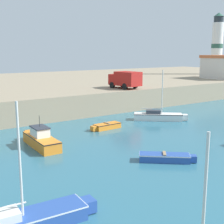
% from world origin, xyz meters
% --- Properties ---
extents(quay_seawall, '(120.00, 40.00, 2.67)m').
position_xyz_m(quay_seawall, '(0.00, 45.21, 1.33)').
color(quay_seawall, gray).
rests_on(quay_seawall, ground).
extents(sailboat_white_0, '(5.19, 4.55, 5.50)m').
position_xyz_m(sailboat_white_0, '(6.79, 19.81, 0.46)').
color(sailboat_white_0, white).
rests_on(sailboat_white_0, ground).
extents(motorboat_orange_4, '(1.53, 5.42, 2.50)m').
position_xyz_m(motorboat_orange_4, '(-7.63, 17.96, 0.58)').
color(motorboat_orange_4, orange).
rests_on(motorboat_orange_4, ground).
extents(sailboat_blue_7, '(7.07, 1.79, 5.54)m').
position_xyz_m(sailboat_blue_7, '(-13.17, 7.10, 0.44)').
color(sailboat_blue_7, '#284C9E').
rests_on(sailboat_blue_7, ground).
extents(dinghy_blue_8, '(3.49, 3.11, 0.61)m').
position_xyz_m(dinghy_blue_8, '(-1.86, 9.81, 0.29)').
color(dinghy_blue_8, '#284C9E').
rests_on(dinghy_blue_8, ground).
extents(dinghy_orange_9, '(3.22, 1.19, 0.61)m').
position_xyz_m(dinghy_orange_9, '(-0.18, 19.75, 0.29)').
color(dinghy_orange_9, orange).
rests_on(dinghy_orange_9, ground).
extents(lighthouse, '(2.36, 2.36, 12.71)m').
position_xyz_m(lighthouse, '(40.00, 37.89, 8.83)').
color(lighthouse, silver).
rests_on(lighthouse, quay_seawall).
extents(truck_on_quay, '(2.70, 4.56, 2.20)m').
position_xyz_m(truck_on_quay, '(8.06, 27.70, 3.88)').
color(truck_on_quay, '#AD1E19').
rests_on(truck_on_quay, quay_seawall).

